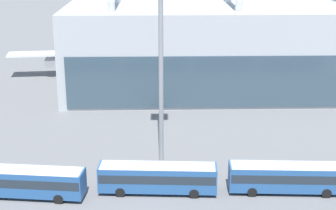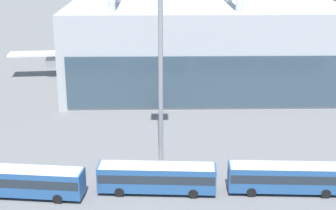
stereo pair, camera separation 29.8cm
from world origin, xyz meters
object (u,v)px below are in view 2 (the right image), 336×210
Objects in this scene: shuttle_bus_2 at (287,176)px; airliner_at_gate_far at (105,47)px; shuttle_bus_0 at (24,180)px; shuttle_bus_1 at (157,177)px.

airliner_at_gate_far is at bearing 118.74° from shuttle_bus_2.
shuttle_bus_0 and shuttle_bus_2 have the same top height.
shuttle_bus_0 is 1.01× the size of shuttle_bus_1.
shuttle_bus_2 is at bearing -160.24° from airliner_at_gate_far.
shuttle_bus_0 is 1.01× the size of shuttle_bus_2.
airliner_at_gate_far is 50.35m from shuttle_bus_1.
shuttle_bus_2 is at bearing 2.51° from shuttle_bus_1.
shuttle_bus_0 is 26.93m from shuttle_bus_2.
shuttle_bus_1 and shuttle_bus_2 have the same top height.
airliner_at_gate_far is at bearing 105.16° from shuttle_bus_1.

